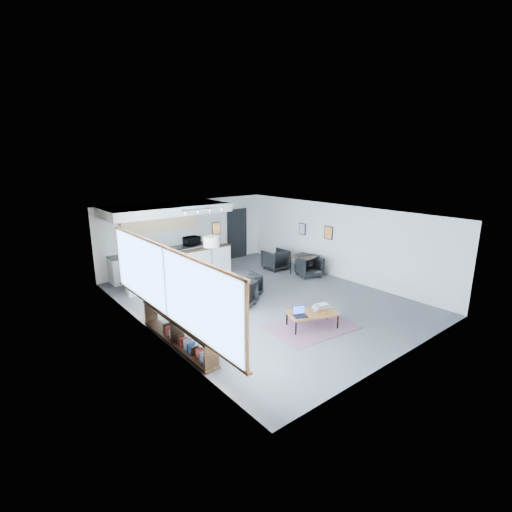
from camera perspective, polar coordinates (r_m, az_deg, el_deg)
room at (r=10.93m, az=0.79°, el=-0.22°), size 7.02×9.02×2.62m
window at (r=8.37m, az=-13.73°, el=-4.28°), size 0.10×5.95×1.66m
console at (r=8.73m, az=-11.86°, el=-11.36°), size 0.35×3.00×0.80m
kitchenette at (r=13.35m, az=-13.49°, el=2.48°), size 4.20×1.96×2.60m
doorway at (r=15.76m, az=-3.04°, el=3.59°), size 1.10×0.12×2.15m
track_light at (r=12.12m, az=-8.08°, el=7.05°), size 1.60×0.07×0.15m
wall_art_lower at (r=13.54m, az=11.08°, el=3.53°), size 0.03×0.38×0.48m
wall_art_upper at (r=14.41m, az=7.13°, el=4.16°), size 0.03×0.34×0.44m
kilim_rug at (r=9.64m, az=8.58°, el=-10.71°), size 2.30×1.70×0.01m
coffee_table at (r=9.49m, az=8.66°, el=-8.71°), size 1.39×1.06×0.40m
laptop at (r=9.22m, az=6.74°, el=-8.69°), size 0.40×0.37×0.23m
ceramic_pot at (r=9.45m, az=9.25°, el=-7.89°), size 0.22×0.22×0.22m
book_stack at (r=9.82m, az=10.30°, el=-7.49°), size 0.36×0.32×0.09m
coaster at (r=9.48m, az=10.30°, el=-8.60°), size 0.10×0.10×0.01m
armchair_left at (r=10.69m, az=-2.63°, el=-5.55°), size 1.01×0.97×0.83m
armchair_right at (r=11.56m, az=-1.37°, el=-4.20°), size 0.74×0.70×0.74m
floor_lamp at (r=11.77m, az=-6.86°, el=1.92°), size 0.54×0.54×1.76m
dining_table at (r=13.63m, az=7.56°, el=-0.21°), size 0.94×0.94×0.69m
dining_chair_near at (r=13.44m, az=8.22°, el=-1.71°), size 0.84×0.81×0.69m
dining_chair_far at (r=14.19m, az=3.02°, el=-0.65°), size 0.70×0.66×0.72m
microwave at (r=14.32m, az=-9.88°, el=2.45°), size 0.61×0.38×0.39m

